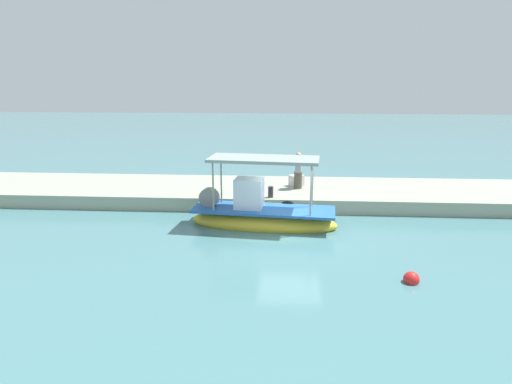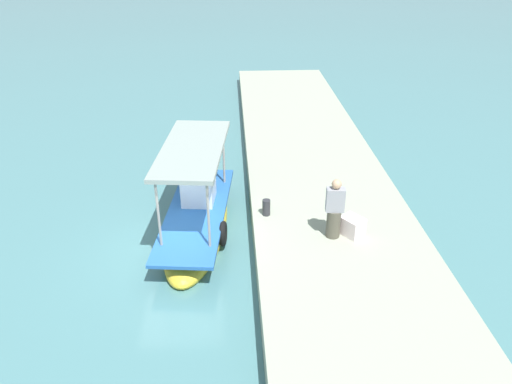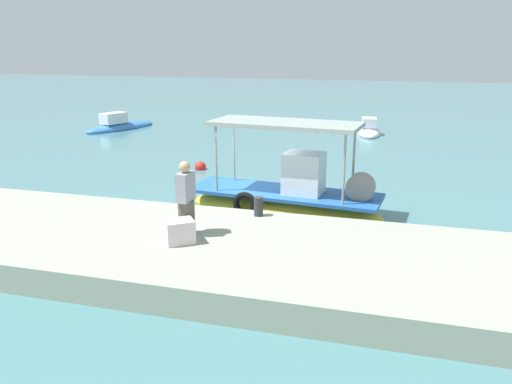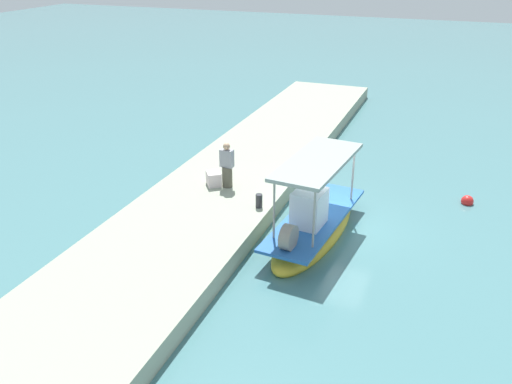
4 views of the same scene
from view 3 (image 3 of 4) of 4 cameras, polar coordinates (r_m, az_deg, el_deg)
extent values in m
plane|color=slate|center=(16.39, -0.23, -1.65)|extent=(120.00, 120.00, 0.00)
cube|color=#9BA38D|center=(12.16, -6.27, -6.60)|extent=(36.00, 4.86, 0.64)
ellipsoid|color=gold|center=(15.61, 3.08, -2.01)|extent=(6.09, 2.31, 1.00)
cube|color=#2760AC|center=(15.45, 3.11, -0.08)|extent=(5.85, 2.29, 0.10)
cube|color=white|center=(15.13, 5.28, 1.89)|extent=(1.19, 1.05, 1.30)
cylinder|color=gray|center=(15.37, 10.69, 3.33)|extent=(0.07, 0.07, 2.05)
cylinder|color=gray|center=(14.12, 9.67, 2.26)|extent=(0.07, 0.07, 2.05)
cylinder|color=gray|center=(16.48, -2.42, 4.44)|extent=(0.07, 0.07, 2.05)
cylinder|color=gray|center=(15.31, -4.40, 3.52)|extent=(0.07, 0.07, 2.05)
cube|color=#929F99|center=(15.01, 3.23, 7.50)|extent=(4.45, 2.13, 0.12)
torus|color=black|center=(15.00, -1.22, -1.35)|extent=(0.75, 0.25, 0.74)
cylinder|color=gray|center=(14.82, 11.44, 0.52)|extent=(0.83, 0.43, 0.80)
cylinder|color=#524E40|center=(12.25, -7.64, -2.81)|extent=(0.42, 0.42, 0.82)
cube|color=#93949D|center=(12.04, -7.77, 0.56)|extent=(0.32, 0.52, 0.68)
sphere|color=tan|center=(11.92, -7.86, 2.75)|extent=(0.27, 0.27, 0.27)
cylinder|color=#2D2D33|center=(13.49, 0.28, -1.60)|extent=(0.24, 0.24, 0.50)
cube|color=silver|center=(11.81, -8.41, -4.31)|extent=(0.81, 0.78, 0.53)
sphere|color=red|center=(21.41, -6.14, 2.75)|extent=(0.47, 0.47, 0.47)
ellipsoid|color=#3777C3|center=(32.60, -14.65, 6.86)|extent=(3.12, 5.05, 0.65)
cube|color=silver|center=(32.21, -15.41, 7.85)|extent=(1.34, 1.67, 0.63)
ellipsoid|color=white|center=(30.59, 12.24, 6.48)|extent=(1.74, 3.87, 0.68)
cube|color=silver|center=(30.13, 12.34, 7.48)|extent=(0.91, 1.21, 0.51)
camera|label=1|loc=(31.78, 8.78, 17.38)|focal=30.92mm
camera|label=2|loc=(21.34, -37.52, 21.87)|focal=34.91mm
camera|label=4|loc=(22.83, 53.84, 20.48)|focal=38.17mm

